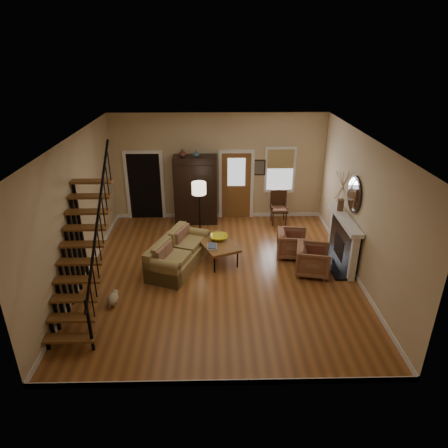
{
  "coord_description": "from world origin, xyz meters",
  "views": [
    {
      "loc": [
        -0.1,
        -8.37,
        5.16
      ],
      "look_at": [
        0.1,
        0.4,
        1.15
      ],
      "focal_mm": 32.0,
      "sensor_mm": 36.0,
      "label": 1
    }
  ],
  "objects_px": {
    "coffee_table": "(217,251)",
    "side_chair": "(279,208)",
    "sofa": "(179,253)",
    "armchair_left": "(313,260)",
    "armchair_right": "(292,244)",
    "armoire": "(196,190)",
    "floor_lamp": "(200,212)"
  },
  "relations": [
    {
      "from": "sofa",
      "to": "floor_lamp",
      "type": "distance_m",
      "value": 1.64
    },
    {
      "from": "armoire",
      "to": "coffee_table",
      "type": "xyz_separation_m",
      "value": [
        0.63,
        -2.44,
        -0.8
      ]
    },
    {
      "from": "sofa",
      "to": "side_chair",
      "type": "bearing_deg",
      "value": 62.16
    },
    {
      "from": "armoire",
      "to": "coffee_table",
      "type": "height_order",
      "value": "armoire"
    },
    {
      "from": "sofa",
      "to": "side_chair",
      "type": "relative_size",
      "value": 2.0
    },
    {
      "from": "floor_lamp",
      "to": "sofa",
      "type": "bearing_deg",
      "value": -107.68
    },
    {
      "from": "coffee_table",
      "to": "floor_lamp",
      "type": "height_order",
      "value": "floor_lamp"
    },
    {
      "from": "armchair_left",
      "to": "floor_lamp",
      "type": "xyz_separation_m",
      "value": [
        -2.79,
        1.9,
        0.49
      ]
    },
    {
      "from": "floor_lamp",
      "to": "side_chair",
      "type": "height_order",
      "value": "floor_lamp"
    },
    {
      "from": "side_chair",
      "to": "armoire",
      "type": "bearing_deg",
      "value": 175.52
    },
    {
      "from": "coffee_table",
      "to": "side_chair",
      "type": "distance_m",
      "value": 2.97
    },
    {
      "from": "armoire",
      "to": "armchair_left",
      "type": "height_order",
      "value": "armoire"
    },
    {
      "from": "armoire",
      "to": "armchair_left",
      "type": "xyz_separation_m",
      "value": [
        2.94,
        -3.17,
        -0.69
      ]
    },
    {
      "from": "sofa",
      "to": "coffee_table",
      "type": "bearing_deg",
      "value": 39.34
    },
    {
      "from": "armoire",
      "to": "coffee_table",
      "type": "bearing_deg",
      "value": -75.59
    },
    {
      "from": "coffee_table",
      "to": "side_chair",
      "type": "xyz_separation_m",
      "value": [
        1.92,
        2.24,
        0.26
      ]
    },
    {
      "from": "side_chair",
      "to": "armchair_left",
      "type": "bearing_deg",
      "value": -82.53
    },
    {
      "from": "armoire",
      "to": "sofa",
      "type": "xyz_separation_m",
      "value": [
        -0.33,
        -2.77,
        -0.67
      ]
    },
    {
      "from": "armchair_left",
      "to": "side_chair",
      "type": "bearing_deg",
      "value": 19.98
    },
    {
      "from": "armchair_left",
      "to": "side_chair",
      "type": "height_order",
      "value": "side_chair"
    },
    {
      "from": "coffee_table",
      "to": "armchair_left",
      "type": "height_order",
      "value": "armchair_left"
    },
    {
      "from": "sofa",
      "to": "coffee_table",
      "type": "xyz_separation_m",
      "value": [
        0.95,
        0.33,
        -0.13
      ]
    },
    {
      "from": "armoire",
      "to": "side_chair",
      "type": "height_order",
      "value": "armoire"
    },
    {
      "from": "armoire",
      "to": "sofa",
      "type": "relative_size",
      "value": 1.03
    },
    {
      "from": "floor_lamp",
      "to": "armchair_left",
      "type": "bearing_deg",
      "value": -34.25
    },
    {
      "from": "floor_lamp",
      "to": "side_chair",
      "type": "distance_m",
      "value": 2.65
    },
    {
      "from": "armchair_left",
      "to": "armchair_right",
      "type": "relative_size",
      "value": 1.03
    },
    {
      "from": "armchair_left",
      "to": "sofa",
      "type": "bearing_deg",
      "value": 95.53
    },
    {
      "from": "sofa",
      "to": "side_chair",
      "type": "height_order",
      "value": "side_chair"
    },
    {
      "from": "armoire",
      "to": "floor_lamp",
      "type": "xyz_separation_m",
      "value": [
        0.15,
        -1.27,
        -0.19
      ]
    },
    {
      "from": "armoire",
      "to": "armchair_left",
      "type": "relative_size",
      "value": 2.63
    },
    {
      "from": "coffee_table",
      "to": "floor_lamp",
      "type": "distance_m",
      "value": 1.4
    }
  ]
}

